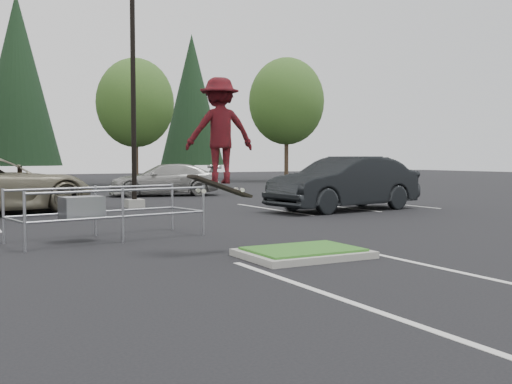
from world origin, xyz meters
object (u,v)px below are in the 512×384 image
decid_d (286,104)px  car_r_charc (344,183)px  light_pole (133,81)px  cart_corral (88,207)px  decid_c (135,106)px  skateboarder (220,132)px  conif_c (192,100)px  car_far_silver (166,180)px  conif_b (18,79)px

decid_d → car_r_charc: decid_d is taller
light_pole → cart_corral: light_pole is taller
car_r_charc → decid_c: bearing=173.8°
light_pole → decid_c: light_pole is taller
cart_corral → car_r_charc: size_ratio=0.76×
decid_c → cart_corral: bearing=-109.0°
skateboarder → car_r_charc: size_ratio=0.40×
light_pole → skateboarder: 11.39m
light_pole → conif_c: 30.72m
decid_c → skateboarder: bearing=-104.0°
decid_d → car_r_charc: bearing=-116.7°
cart_corral → car_far_silver: (6.80, 14.08, 0.03)m
car_r_charc → skateboarder: bearing=-57.2°
light_pole → cart_corral: bearing=-113.2°
light_pole → conif_b: size_ratio=0.70×
decid_c → skateboarder: decid_c is taller
decid_c → cart_corral: (-8.95, -25.91, -4.52)m
decid_d → cart_corral: bearing=-128.4°
conif_c → car_far_silver: 24.55m
cart_corral → car_r_charc: bearing=10.7°
conif_c → car_far_silver: bearing=-115.3°
skateboarder → car_r_charc: (7.70, 6.52, -1.35)m
light_pole → conif_c: conif_c is taller
cart_corral → decid_c: bearing=61.0°
cart_corral → skateboarder: bearing=-69.2°
conif_b → car_r_charc: conif_b is taller
decid_d → conif_c: conif_c is taller
conif_b → conif_c: conif_b is taller
light_pole → decid_c: (5.49, 17.83, 0.69)m
light_pole → cart_corral: size_ratio=2.36×
car_r_charc → car_far_silver: (-2.66, 10.51, -0.17)m
decid_d → conif_b: 20.76m
light_pole → car_far_silver: light_pole is taller
decid_d → car_r_charc: size_ratio=1.68×
skateboarder → car_far_silver: size_ratio=0.43×
conif_c → decid_d: bearing=-66.5°
skateboarder → conif_b: bearing=-81.0°
decid_d → conif_c: (-3.99, 9.17, 0.94)m
conif_c → cart_corral: conif_c is taller
decid_c → skateboarder: (-7.19, -28.86, -2.98)m
light_pole → decid_d: bearing=46.3°
decid_d → cart_corral: size_ratio=2.20×
light_pole → conif_b: conif_b is taller
decid_c → decid_d: decid_d is taller
cart_corral → car_far_silver: bearing=54.3°
decid_c → conif_b: bearing=119.3°
decid_c → conif_c: 12.65m
cart_corral → car_far_silver: size_ratio=0.82×
conif_b → decid_d: bearing=-29.5°
skateboarder → car_far_silver: skateboarder is taller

